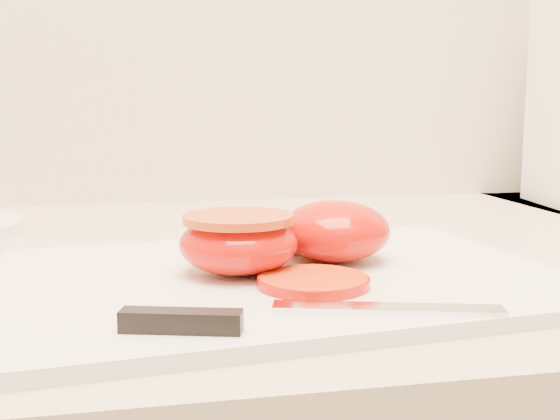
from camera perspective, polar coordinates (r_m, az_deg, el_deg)
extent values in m
cube|color=beige|center=(0.72, 15.77, -3.48)|extent=(3.92, 0.65, 0.03)
cube|color=silver|center=(0.52, 0.22, -5.61)|extent=(0.43, 0.33, 0.01)
ellipsoid|color=#C81000|center=(0.55, 4.47, -1.69)|extent=(0.09, 0.09, 0.05)
ellipsoid|color=#C81000|center=(0.51, -3.38, -2.77)|extent=(0.09, 0.09, 0.04)
cylinder|color=#BC3106|center=(0.51, -3.40, -0.70)|extent=(0.08, 0.08, 0.01)
cylinder|color=#CC4817|center=(0.48, 2.74, -5.82)|extent=(0.07, 0.07, 0.01)
ellipsoid|color=#79A42B|center=(0.61, 0.61, -1.90)|extent=(0.13, 0.13, 0.02)
cube|color=silver|center=(0.43, 8.74, -7.92)|extent=(0.14, 0.06, 0.00)
cube|color=black|center=(0.39, -8.05, -8.92)|extent=(0.07, 0.03, 0.01)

